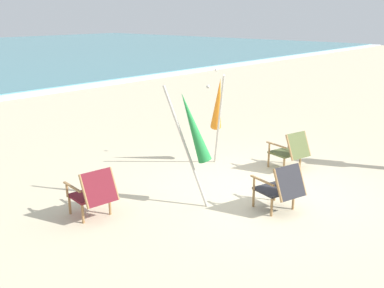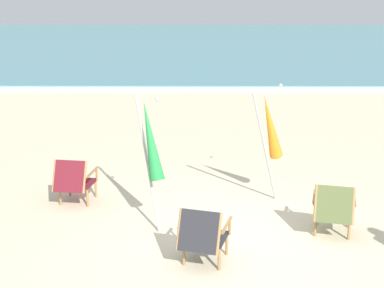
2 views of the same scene
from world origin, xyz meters
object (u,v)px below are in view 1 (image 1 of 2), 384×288
(umbrella_furled_orange, at_px, (218,104))
(beach_chair_front_left, at_px, (94,192))
(beach_chair_back_left, at_px, (291,150))
(umbrella_furled_green, at_px, (193,128))
(beach_chair_far_center, at_px, (281,186))

(umbrella_furled_orange, bearing_deg, beach_chair_front_left, -178.34)
(beach_chair_back_left, relative_size, umbrella_furled_orange, 0.42)
(beach_chair_back_left, xyz_separation_m, umbrella_furled_orange, (-0.77, 1.27, 0.87))
(beach_chair_back_left, bearing_deg, beach_chair_front_left, 163.47)
(umbrella_furled_orange, bearing_deg, umbrella_furled_green, -153.07)
(umbrella_furled_green, height_order, umbrella_furled_orange, umbrella_furled_green)
(beach_chair_far_center, relative_size, umbrella_furled_orange, 0.42)
(beach_chair_front_left, bearing_deg, umbrella_furled_orange, 1.66)
(beach_chair_far_center, distance_m, umbrella_furled_orange, 2.56)
(beach_chair_front_left, xyz_separation_m, umbrella_furled_green, (1.34, -0.85, 0.89))
(umbrella_furled_green, bearing_deg, umbrella_furled_orange, 26.93)
(beach_chair_far_center, bearing_deg, beach_chair_front_left, 135.52)
(umbrella_furled_orange, bearing_deg, beach_chair_far_center, -117.44)
(beach_chair_front_left, bearing_deg, umbrella_furled_green, -32.33)
(umbrella_furled_green, xyz_separation_m, umbrella_furled_orange, (1.86, 0.94, -0.02))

